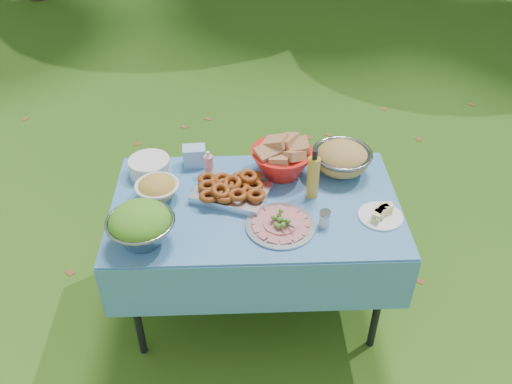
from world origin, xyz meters
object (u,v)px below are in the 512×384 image
at_px(charcuterie_platter, 281,220).
at_px(oil_bottle, 313,174).
at_px(picnic_table, 256,256).
at_px(pasta_bowl_steel, 342,158).
at_px(plate_stack, 150,167).
at_px(bread_bowl, 282,156).
at_px(salad_bowl, 141,225).

distance_m(charcuterie_platter, oil_bottle, 0.31).
xyz_separation_m(picnic_table, pasta_bowl_steel, (0.48, 0.26, 0.47)).
bearing_deg(plate_stack, picnic_table, -26.18).
bearing_deg(oil_bottle, picnic_table, -170.39).
bearing_deg(pasta_bowl_steel, picnic_table, -151.32).
xyz_separation_m(pasta_bowl_steel, charcuterie_platter, (-0.36, -0.44, -0.05)).
height_order(bread_bowl, charcuterie_platter, bread_bowl).
xyz_separation_m(pasta_bowl_steel, oil_bottle, (-0.18, -0.21, 0.05)).
xyz_separation_m(plate_stack, oil_bottle, (0.86, -0.23, 0.09)).
relative_size(bread_bowl, oil_bottle, 1.20).
bearing_deg(charcuterie_platter, salad_bowl, -172.92).
height_order(bread_bowl, oil_bottle, oil_bottle).
xyz_separation_m(picnic_table, oil_bottle, (0.29, 0.05, 0.52)).
relative_size(plate_stack, bread_bowl, 0.67).
relative_size(salad_bowl, pasta_bowl_steel, 0.97).
relative_size(pasta_bowl_steel, oil_bottle, 1.15).
bearing_deg(picnic_table, bread_bowl, 59.43).
height_order(salad_bowl, oil_bottle, oil_bottle).
height_order(plate_stack, pasta_bowl_steel, pasta_bowl_steel).
distance_m(salad_bowl, plate_stack, 0.54).
bearing_deg(pasta_bowl_steel, salad_bowl, -152.53).
distance_m(picnic_table, plate_stack, 0.76).
bearing_deg(bread_bowl, oil_bottle, -54.93).
bearing_deg(oil_bottle, bread_bowl, 125.07).
distance_m(plate_stack, oil_bottle, 0.89).
height_order(picnic_table, charcuterie_platter, charcuterie_platter).
distance_m(plate_stack, pasta_bowl_steel, 1.04).
relative_size(picnic_table, oil_bottle, 5.24).
bearing_deg(bread_bowl, salad_bowl, -142.84).
bearing_deg(pasta_bowl_steel, oil_bottle, -130.95).
bearing_deg(plate_stack, charcuterie_platter, -34.25).
relative_size(salad_bowl, charcuterie_platter, 0.91).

